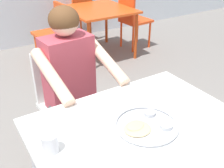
# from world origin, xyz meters

# --- Properties ---
(table_foreground) EXTENTS (1.09, 0.86, 0.76)m
(table_foreground) POSITION_xyz_m (0.01, 0.01, 0.68)
(table_foreground) COLOR white
(table_foreground) RESTS_ON ground
(thali_tray) EXTENTS (0.33, 0.33, 0.03)m
(thali_tray) POSITION_xyz_m (0.03, 0.01, 0.77)
(thali_tray) COLOR #B7BABF
(thali_tray) RESTS_ON table_foreground
(drinking_cup) EXTENTS (0.08, 0.08, 0.09)m
(drinking_cup) POSITION_xyz_m (-0.45, 0.10, 0.81)
(drinking_cup) COLOR silver
(drinking_cup) RESTS_ON table_foreground
(chair_foreground) EXTENTS (0.43, 0.42, 0.87)m
(chair_foreground) POSITION_xyz_m (-0.07, 0.92, 0.50)
(chair_foreground) COLOR silver
(chair_foreground) RESTS_ON ground
(diner_foreground) EXTENTS (0.52, 0.58, 1.24)m
(diner_foreground) POSITION_xyz_m (-0.05, 0.70, 0.73)
(diner_foreground) COLOR #3E3E3E
(diner_foreground) RESTS_ON ground
(table_background_red) EXTENTS (0.88, 0.95, 0.71)m
(table_background_red) POSITION_xyz_m (1.18, 2.55, 0.63)
(table_background_red) COLOR #E04C19
(table_background_red) RESTS_ON ground
(chair_red_left) EXTENTS (0.44, 0.45, 0.83)m
(chair_red_left) POSITION_xyz_m (0.52, 2.59, 0.50)
(chair_red_left) COLOR #D84617
(chair_red_left) RESTS_ON ground
(chair_red_right) EXTENTS (0.46, 0.41, 0.88)m
(chair_red_right) POSITION_xyz_m (1.76, 2.51, 0.50)
(chair_red_right) COLOR #ED4517
(chair_red_right) RESTS_ON ground
(chair_red_far) EXTENTS (0.43, 0.43, 0.87)m
(chair_red_far) POSITION_xyz_m (1.19, 3.22, 0.50)
(chair_red_far) COLOR #E64E1B
(chair_red_far) RESTS_ON ground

